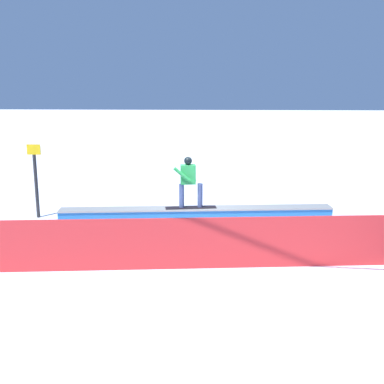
% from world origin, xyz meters
% --- Properties ---
extents(ground_plane, '(120.00, 120.00, 0.00)m').
position_xyz_m(ground_plane, '(0.00, 0.00, 0.00)').
color(ground_plane, white).
extents(grind_box, '(7.58, 1.25, 0.54)m').
position_xyz_m(grind_box, '(0.00, 0.00, 0.25)').
color(grind_box, blue).
rests_on(grind_box, ground_plane).
extents(snowboarder, '(1.44, 0.54, 1.43)m').
position_xyz_m(snowboarder, '(0.21, 0.02, 1.32)').
color(snowboarder, black).
rests_on(snowboarder, grind_box).
extents(safety_fence, '(9.70, 1.02, 1.13)m').
position_xyz_m(safety_fence, '(0.00, 3.13, 0.57)').
color(safety_fence, red).
rests_on(safety_fence, ground_plane).
extents(trail_marker, '(0.40, 0.10, 2.19)m').
position_xyz_m(trail_marker, '(4.77, -0.72, 1.17)').
color(trail_marker, '#262628').
rests_on(trail_marker, ground_plane).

